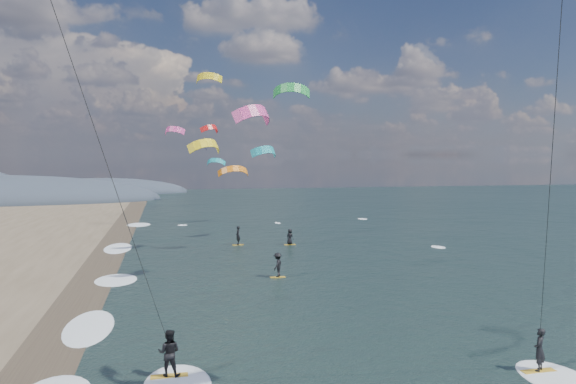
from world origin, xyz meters
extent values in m
cube|color=#382D23|center=(-12.00, 10.00, 0.00)|extent=(3.00, 240.00, 0.00)
ellipsoid|color=#3D4756|center=(-22.00, 120.00, 0.00)|extent=(40.00, 18.00, 7.00)
cube|color=gold|center=(7.90, 4.92, 0.03)|extent=(1.42, 0.43, 0.06)
imported|color=black|center=(7.90, 4.92, 0.94)|extent=(0.75, 0.74, 1.75)
ellipsoid|color=white|center=(8.20, 4.12, 0.00)|extent=(2.60, 4.20, 0.12)
cylinder|color=black|center=(5.90, 1.92, 8.69)|extent=(0.02, 0.02, 16.44)
cube|color=gold|center=(-6.78, 7.55, 0.03)|extent=(1.46, 0.45, 0.07)
imported|color=black|center=(-6.78, 7.55, 1.00)|extent=(1.05, 0.91, 1.86)
cylinder|color=black|center=(-8.53, 4.55, 8.02)|extent=(0.02, 0.02, 15.12)
cube|color=gold|center=(0.93, 24.43, 0.03)|extent=(1.10, 0.35, 0.05)
imported|color=black|center=(0.93, 24.43, 0.93)|extent=(1.14, 1.31, 1.75)
cube|color=gold|center=(4.94, 38.61, 0.03)|extent=(1.10, 0.35, 0.05)
imported|color=black|center=(4.94, 38.61, 0.80)|extent=(0.86, 0.86, 1.51)
cube|color=gold|center=(-0.07, 39.50, 0.03)|extent=(1.10, 0.35, 0.05)
imported|color=black|center=(-0.07, 39.50, 0.95)|extent=(0.46, 0.68, 1.80)
ellipsoid|color=white|center=(-10.80, 15.00, 0.00)|extent=(2.40, 5.40, 0.11)
ellipsoid|color=white|center=(-10.80, 26.00, 0.00)|extent=(2.40, 5.40, 0.11)
ellipsoid|color=white|center=(-10.80, 40.00, 0.00)|extent=(2.40, 5.40, 0.11)
ellipsoid|color=white|center=(-10.80, 58.00, 0.00)|extent=(2.40, 5.40, 0.11)
camera|label=1|loc=(-6.76, -14.66, 8.81)|focal=35.00mm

